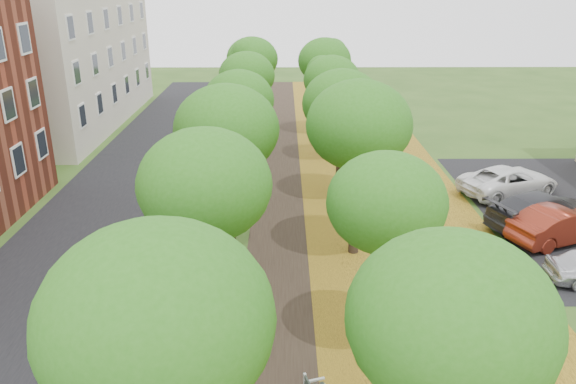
{
  "coord_description": "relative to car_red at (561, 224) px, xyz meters",
  "views": [
    {
      "loc": [
        -0.13,
        -7.78,
        10.17
      ],
      "look_at": [
        0.03,
        12.1,
        2.5
      ],
      "focal_mm": 35.0,
      "sensor_mm": 36.0,
      "label": 1
    }
  ],
  "objects": [
    {
      "name": "car_white",
      "position": [
        -0.13,
        5.29,
        -0.04
      ],
      "size": [
        5.62,
        4.17,
        1.42
      ],
      "primitive_type": "imported",
      "rotation": [
        0.0,
        0.0,
        1.97
      ],
      "color": "white",
      "rests_on": "ground"
    },
    {
      "name": "street_asphalt",
      "position": [
        -18.63,
        2.1,
        -0.74
      ],
      "size": [
        8.0,
        70.0,
        0.01
      ],
      "primitive_type": "cube",
      "color": "black",
      "rests_on": "ground"
    },
    {
      "name": "building_cream",
      "position": [
        -28.13,
        20.1,
        4.46
      ],
      "size": [
        10.3,
        20.3,
        10.4
      ],
      "color": "beige",
      "rests_on": "ground"
    },
    {
      "name": "tree_row_east",
      "position": [
        -8.53,
        2.1,
        3.98
      ],
      "size": [
        3.55,
        33.55,
        6.28
      ],
      "color": "black",
      "rests_on": "ground"
    },
    {
      "name": "footpath",
      "position": [
        -11.13,
        2.1,
        -0.74
      ],
      "size": [
        3.2,
        70.0,
        0.01
      ],
      "primitive_type": "cube",
      "color": "black",
      "rests_on": "ground"
    },
    {
      "name": "car_red",
      "position": [
        0.0,
        0.0,
        0.0
      ],
      "size": [
        4.78,
        3.21,
        1.49
      ],
      "primitive_type": "imported",
      "rotation": [
        0.0,
        0.0,
        1.97
      ],
      "color": "maroon",
      "rests_on": "ground"
    },
    {
      "name": "car_grey",
      "position": [
        -0.13,
        1.39,
        0.02
      ],
      "size": [
        5.66,
        3.93,
        1.52
      ],
      "primitive_type": "imported",
      "rotation": [
        0.0,
        0.0,
        1.95
      ],
      "color": "#333438",
      "rests_on": "ground"
    },
    {
      "name": "tree_row_west",
      "position": [
        -13.33,
        2.1,
        3.98
      ],
      "size": [
        3.55,
        33.55,
        6.28
      ],
      "color": "black",
      "rests_on": "ground"
    },
    {
      "name": "leaf_verge",
      "position": [
        -6.13,
        2.1,
        -0.74
      ],
      "size": [
        7.5,
        70.0,
        0.01
      ],
      "primitive_type": "cube",
      "color": "#AF8920",
      "rests_on": "ground"
    }
  ]
}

